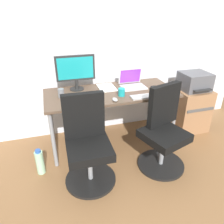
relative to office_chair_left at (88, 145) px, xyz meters
name	(u,v)px	position (x,y,z in m)	size (l,w,h in m)	color
ground_plane	(111,141)	(0.42, 0.59, -0.42)	(5.28, 5.28, 0.00)	brown
back_wall	(101,39)	(0.42, 1.02, 0.88)	(4.40, 0.04, 2.60)	silver
desk	(111,97)	(0.42, 0.59, 0.24)	(1.61, 0.70, 0.73)	brown
office_chair_left	(88,145)	(0.00, 0.00, 0.00)	(0.54, 0.54, 0.94)	black
office_chair_right	(163,132)	(0.86, 0.00, 0.00)	(0.55, 0.55, 0.94)	black
side_cabinet	(189,109)	(1.64, 0.61, -0.11)	(0.47, 0.46, 0.62)	#996B47
printer	(195,81)	(1.64, 0.61, 0.32)	(0.38, 0.40, 0.24)	#515156
water_bottle_on_floor	(40,162)	(-0.51, 0.21, -0.28)	(0.09, 0.09, 0.31)	#A5D8B2
desktop_monitor	(76,70)	(0.03, 0.80, 0.56)	(0.48, 0.18, 0.43)	#262626
open_laptop	(132,83)	(0.74, 0.69, 0.36)	(0.31, 0.26, 0.23)	silver
keyboard_by_monitor	(86,101)	(0.07, 0.39, 0.31)	(0.34, 0.12, 0.02)	#B7B7B7
keyboard_by_laptop	(145,96)	(0.76, 0.32, 0.31)	(0.34, 0.12, 0.02)	#B7B7B7
mouse_by_monitor	(85,96)	(0.08, 0.51, 0.32)	(0.06, 0.10, 0.03)	silver
mouse_by_laptop	(115,100)	(0.39, 0.31, 0.32)	(0.06, 0.10, 0.03)	#B7B7B7
coffee_mug	(122,92)	(0.51, 0.43, 0.35)	(0.08, 0.08, 0.09)	teal
pen_cup	(61,93)	(-0.18, 0.59, 0.36)	(0.07, 0.07, 0.10)	slate
phone_near_laptop	(155,88)	(1.01, 0.55, 0.31)	(0.07, 0.14, 0.01)	black
paper_pile	(107,88)	(0.41, 0.74, 0.31)	(0.21, 0.30, 0.01)	white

